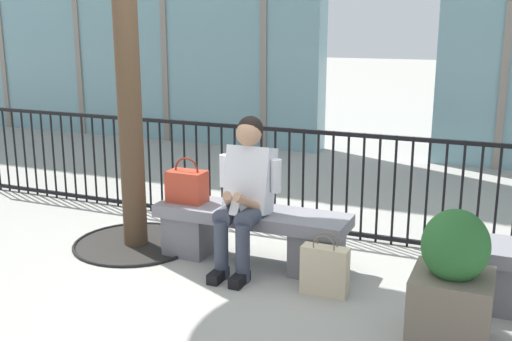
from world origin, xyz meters
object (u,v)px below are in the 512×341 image
stone_bench (251,231)px  handbag_on_bench (187,186)px  planter (452,283)px  shopping_bag (325,270)px  seated_person_with_phone (245,189)px

stone_bench → handbag_on_bench: size_ratio=4.21×
handbag_on_bench → planter: 2.33m
stone_bench → planter: size_ratio=1.88×
shopping_bag → planter: bearing=-22.0°
handbag_on_bench → stone_bench: bearing=1.0°
seated_person_with_phone → shopping_bag: size_ratio=2.64×
stone_bench → planter: (1.63, -0.71, 0.12)m
seated_person_with_phone → shopping_bag: 0.88m
stone_bench → shopping_bag: size_ratio=3.48×
seated_person_with_phone → planter: 1.74m
planter → stone_bench: bearing=156.5°
handbag_on_bench → shopping_bag: bearing=-14.3°
stone_bench → shopping_bag: bearing=-25.3°
stone_bench → shopping_bag: 0.81m
stone_bench → planter: 1.78m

